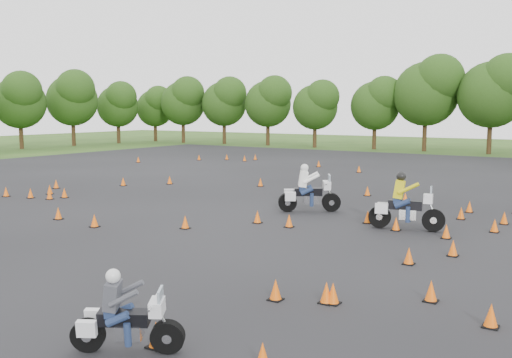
{
  "coord_description": "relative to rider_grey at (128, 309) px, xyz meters",
  "views": [
    {
      "loc": [
        13.17,
        -16.56,
        4.19
      ],
      "look_at": [
        0.0,
        4.0,
        1.2
      ],
      "focal_mm": 40.0,
      "sensor_mm": 36.0,
      "label": 1
    }
  ],
  "objects": [
    {
      "name": "ground",
      "position": [
        -6.22,
        9.8,
        -0.77
      ],
      "size": [
        140.0,
        140.0,
        0.0
      ],
      "primitive_type": "plane",
      "color": "#2D5119",
      "rests_on": "ground"
    },
    {
      "name": "asphalt_pad",
      "position": [
        -6.22,
        15.8,
        -0.77
      ],
      "size": [
        62.0,
        62.0,
        0.0
      ],
      "primitive_type": "plane",
      "color": "black",
      "rests_on": "ground"
    },
    {
      "name": "treeline",
      "position": [
        -1.96,
        44.34,
        3.78
      ],
      "size": [
        86.99,
        32.46,
        10.29
      ],
      "color": "#213F12",
      "rests_on": "ground"
    },
    {
      "name": "traffic_cones",
      "position": [
        -6.19,
        14.28,
        -0.54
      ],
      "size": [
        35.13,
        33.49,
        0.45
      ],
      "color": "#F55D0A",
      "rests_on": "asphalt_pad"
    },
    {
      "name": "rider_grey",
      "position": [
        0.0,
        0.0,
        0.0
      ],
      "size": [
        2.03,
        1.51,
        1.53
      ],
      "primitive_type": null,
      "rotation": [
        0.0,
        0.0,
        0.52
      ],
      "color": "#3F4047",
      "rests_on": "ground"
    },
    {
      "name": "rider_yellow",
      "position": [
        0.83,
        12.51,
        0.24
      ],
      "size": [
        2.72,
        1.33,
        2.01
      ],
      "primitive_type": null,
      "rotation": [
        0.0,
        0.0,
        0.21
      ],
      "color": "gold",
      "rests_on": "ground"
    },
    {
      "name": "rider_white",
      "position": [
        -3.68,
        13.9,
        0.22
      ],
      "size": [
        2.57,
        2.08,
        1.98
      ],
      "primitive_type": null,
      "rotation": [
        0.0,
        0.0,
        0.59
      ],
      "color": "white",
      "rests_on": "ground"
    }
  ]
}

